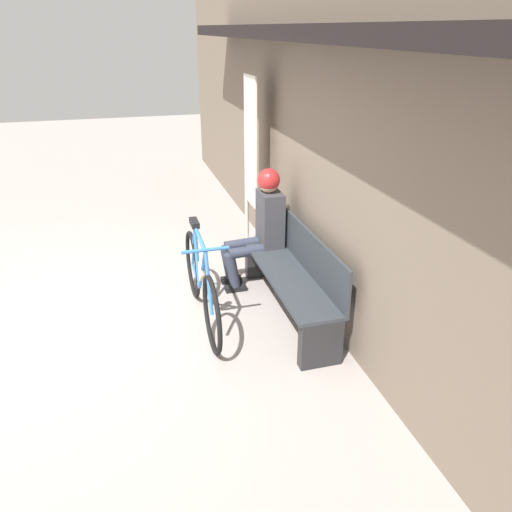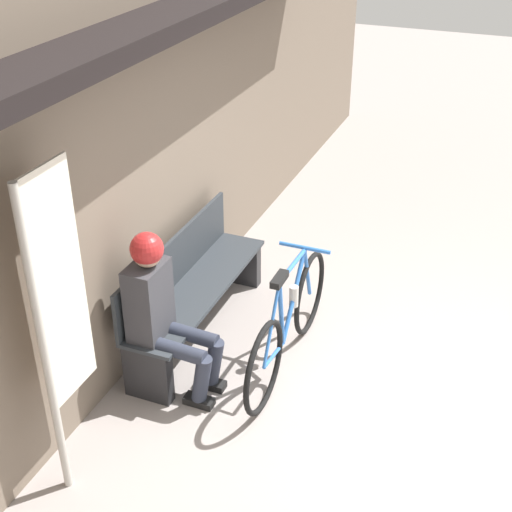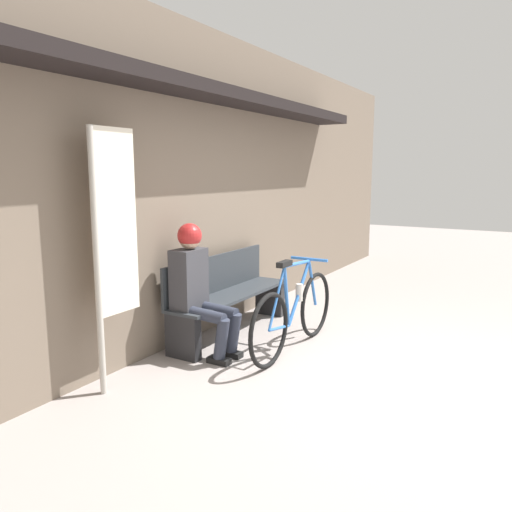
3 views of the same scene
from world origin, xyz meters
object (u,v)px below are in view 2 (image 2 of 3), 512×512
Objects in this scene: bicycle at (289,323)px; person_seated at (161,304)px; park_bench_near at (192,290)px; banner_pole at (56,307)px.

bicycle is 1.35× the size of person_seated.
park_bench_near is 0.76m from person_seated.
park_bench_near is 1.81m from banner_pole.
park_bench_near is 0.86× the size of banner_pole.
person_seated reaches higher than bicycle.
person_seated is (-0.68, -0.11, 0.31)m from park_bench_near.
banner_pole reaches higher than bicycle.
person_seated is 1.06m from banner_pole.
park_bench_near is at bearing -0.56° from banner_pole.
bicycle reaches higher than park_bench_near.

